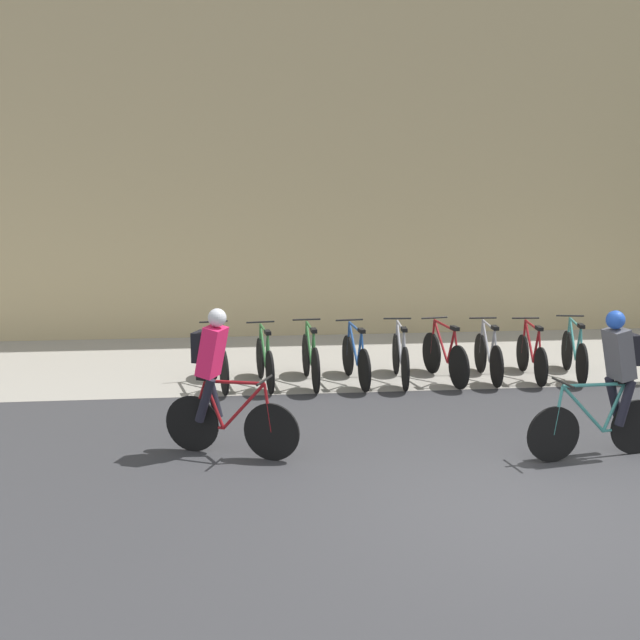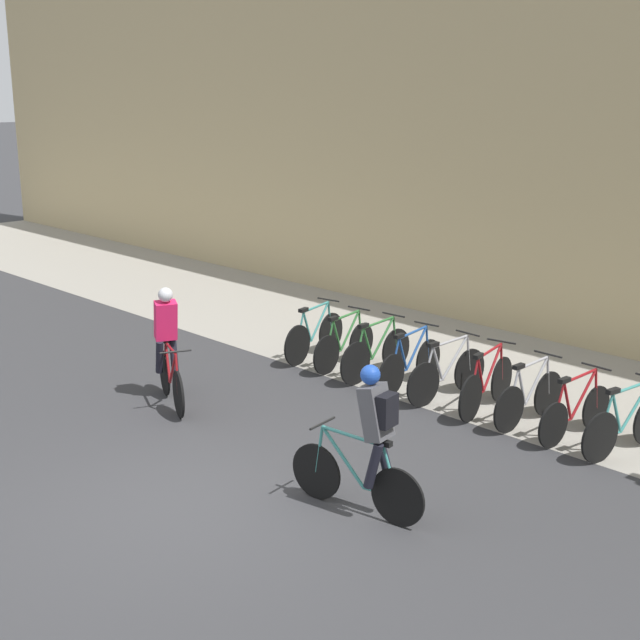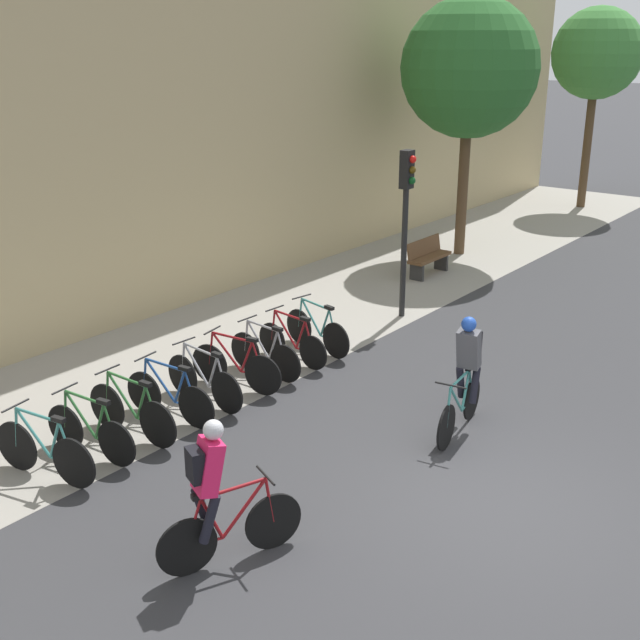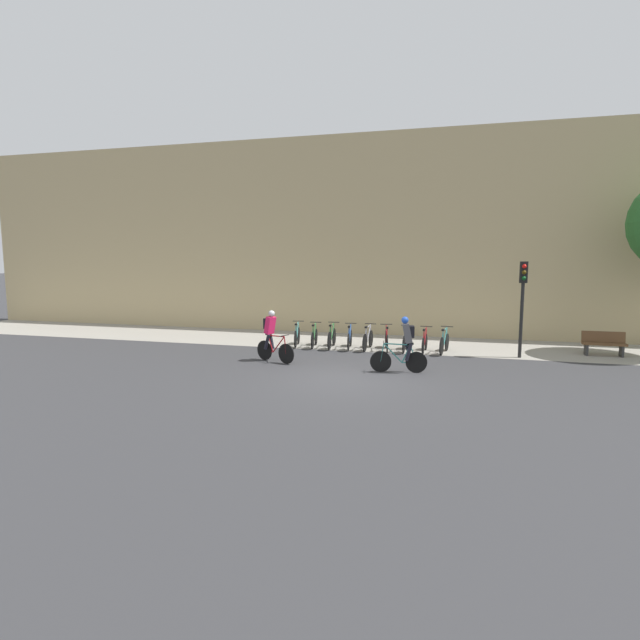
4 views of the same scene
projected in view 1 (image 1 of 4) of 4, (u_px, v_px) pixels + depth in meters
ground at (517, 510)px, 8.08m from camera, size 200.00×200.00×0.00m
kerb_strip at (391, 358)px, 14.68m from camera, size 44.00×4.50×0.01m
building_facade at (371, 109)px, 16.34m from camera, size 44.00×0.60×9.24m
cyclist_pink at (217, 378)px, 9.52m from camera, size 1.60×0.75×1.79m
cyclist_grey at (612, 380)px, 9.44m from camera, size 1.77×0.53×1.78m
parked_bike_0 at (219, 361)px, 12.66m from camera, size 0.48×1.70×0.99m
parked_bike_1 at (265, 361)px, 12.74m from camera, size 0.46×1.65×0.97m
parked_bike_2 at (311, 359)px, 12.81m from camera, size 0.46×1.77×0.99m
parked_bike_3 at (356, 359)px, 12.88m from camera, size 0.46×1.72×0.97m
parked_bike_4 at (401, 357)px, 12.95m from camera, size 0.46×1.75×0.98m
parked_bike_5 at (445, 356)px, 13.03m from camera, size 0.48×1.73×0.98m
parked_bike_6 at (488, 356)px, 13.10m from camera, size 0.46×1.62×0.97m
parked_bike_7 at (532, 355)px, 13.18m from camera, size 0.46×1.64×0.95m
parked_bike_8 at (574, 353)px, 13.25m from camera, size 0.47×1.69×0.97m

